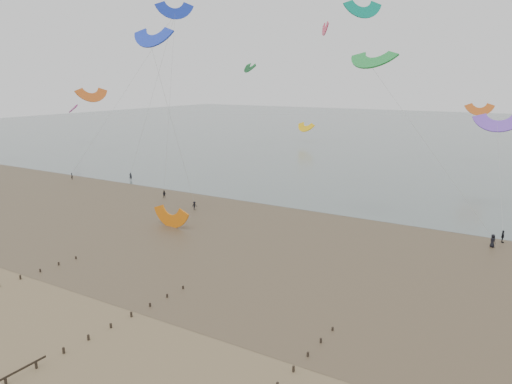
% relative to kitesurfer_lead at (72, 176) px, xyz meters
% --- Properties ---
extents(ground, '(500.00, 500.00, 0.00)m').
position_rel_kitesurfer_lead_xyz_m(ground, '(58.20, -46.59, -0.78)').
color(ground, brown).
rests_on(ground, ground).
extents(sea_and_shore, '(500.00, 665.00, 0.03)m').
position_rel_kitesurfer_lead_xyz_m(sea_and_shore, '(54.12, -12.19, -0.77)').
color(sea_and_shore, '#475654').
rests_on(sea_and_shore, ground).
extents(kitesurfer_lead, '(0.67, 0.56, 1.56)m').
position_rel_kitesurfer_lead_xyz_m(kitesurfer_lead, '(0.00, 0.00, 0.00)').
color(kitesurfer_lead, black).
rests_on(kitesurfer_lead, ground).
extents(kitesurfers, '(111.99, 14.58, 1.89)m').
position_rel_kitesurfer_lead_xyz_m(kitesurfers, '(75.08, 0.26, 0.09)').
color(kitesurfers, black).
rests_on(kitesurfers, ground).
extents(grounded_kite, '(6.75, 5.49, 3.47)m').
position_rel_kitesurfer_lead_xyz_m(grounded_kite, '(45.00, -16.93, -0.78)').
color(grounded_kite, orange).
rests_on(grounded_kite, ground).
extents(kites_airborne, '(220.49, 115.48, 39.40)m').
position_rel_kitesurfer_lead_xyz_m(kites_airborne, '(50.49, 40.93, 19.69)').
color(kites_airborne, orange).
rests_on(kites_airborne, ground).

